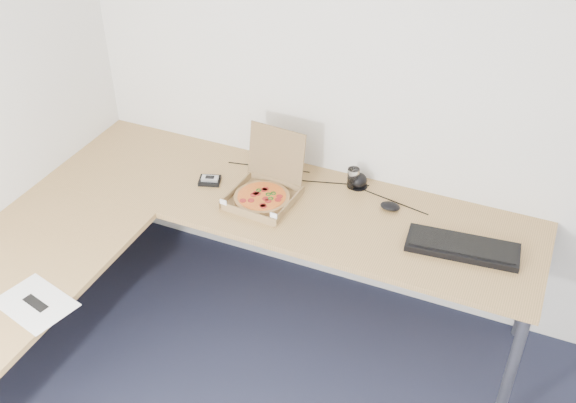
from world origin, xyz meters
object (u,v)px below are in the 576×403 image
at_px(desk, 189,239).
at_px(wallet, 210,181).
at_px(pizza_box, 263,193).
at_px(keyboard, 462,247).
at_px(drinking_glass, 353,178).

height_order(desk, wallet, wallet).
distance_m(desk, wallet, 0.43).
relative_size(pizza_box, wallet, 3.30).
xyz_separation_m(pizza_box, keyboard, (0.99, 0.00, -0.02)).
bearing_deg(keyboard, wallet, 173.29).
relative_size(desk, pizza_box, 6.97).
bearing_deg(pizza_box, wallet, 179.55).
distance_m(pizza_box, drinking_glass, 0.47).
distance_m(desk, pizza_box, 0.44).
height_order(pizza_box, keyboard, pizza_box).
bearing_deg(keyboard, drinking_glass, 150.04).
height_order(drinking_glass, wallet, drinking_glass).
bearing_deg(wallet, pizza_box, -23.58).
relative_size(drinking_glass, wallet, 0.99).
height_order(drinking_glass, keyboard, drinking_glass).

